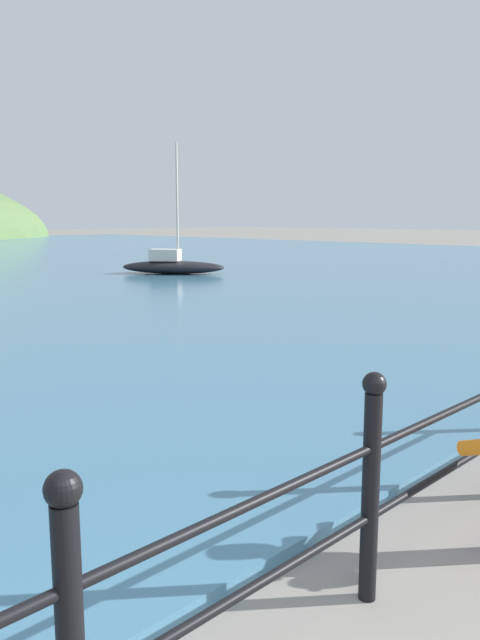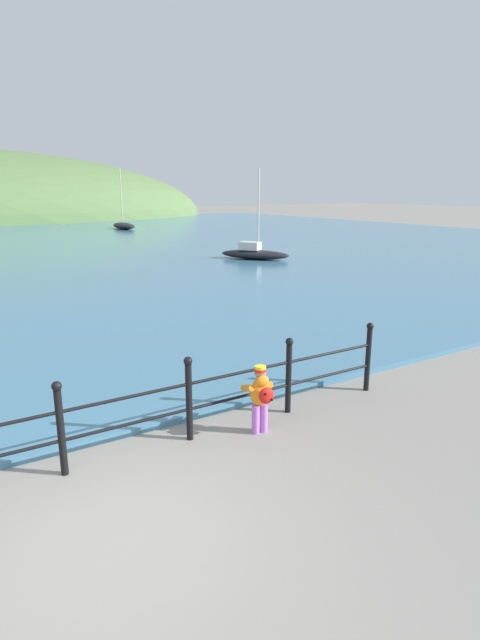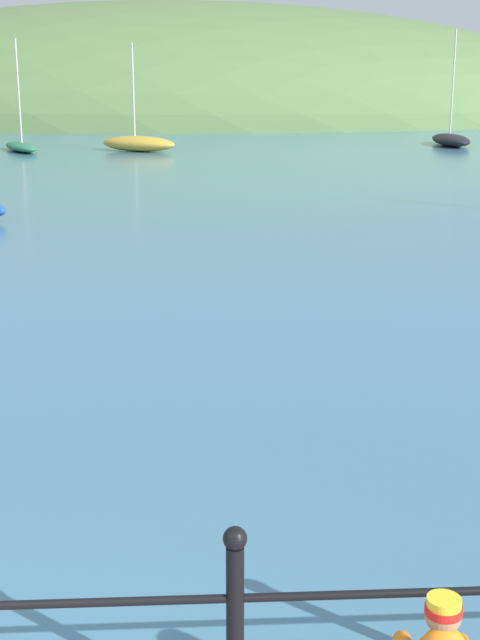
# 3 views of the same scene
# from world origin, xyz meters

# --- Properties ---
(boat_nearest_quay) EXTENTS (3.05, 3.53, 4.27)m
(boat_nearest_quay) POSITION_xyz_m (12.28, 16.27, 0.38)
(boat_nearest_quay) COLOR black
(boat_nearest_quay) RESTS_ON water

